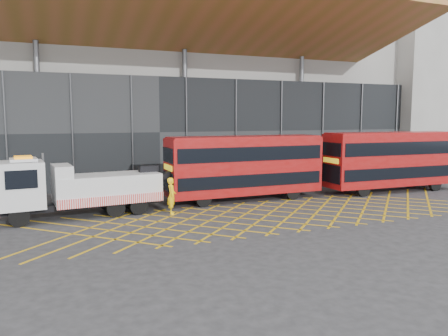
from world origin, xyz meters
name	(u,v)px	position (x,y,z in m)	size (l,w,h in m)	color
ground_plane	(178,224)	(0.00, 0.00, 0.00)	(120.00, 120.00, 0.00)	#272629
road_markings	(280,214)	(5.60, 0.00, 0.01)	(27.96, 7.16, 0.01)	#C69412
construction_building	(138,72)	(1.92, 18.40, 8.98)	(55.00, 23.97, 18.00)	gray
east_building	(423,71)	(32.00, 16.00, 10.00)	(15.00, 12.00, 20.00)	gray
recovery_truck	(76,188)	(-4.35, 3.37, 1.51)	(9.43, 2.89, 3.27)	black
bus_towed	(245,165)	(5.53, 4.26, 2.19)	(9.73, 2.34, 3.94)	maroon
bus_second	(392,159)	(16.29, 3.41, 2.26)	(10.07, 2.59, 4.07)	maroon
worker	(172,196)	(0.32, 2.24, 0.97)	(0.70, 0.46, 1.93)	yellow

